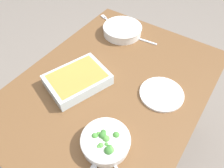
% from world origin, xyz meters
% --- Properties ---
extents(ground_plane, '(6.00, 6.00, 0.00)m').
position_xyz_m(ground_plane, '(0.00, 0.00, 0.00)').
color(ground_plane, slate).
extents(dining_table, '(1.20, 0.90, 0.74)m').
position_xyz_m(dining_table, '(0.00, 0.00, 0.65)').
color(dining_table, brown).
rests_on(dining_table, ground_plane).
extents(stew_bowl, '(0.25, 0.25, 0.06)m').
position_xyz_m(stew_bowl, '(0.40, 0.19, 0.77)').
color(stew_bowl, silver).
rests_on(stew_bowl, dining_table).
extents(broccoli_bowl, '(0.21, 0.21, 0.07)m').
position_xyz_m(broccoli_bowl, '(-0.29, -0.17, 0.77)').
color(broccoli_bowl, silver).
rests_on(broccoli_bowl, dining_table).
extents(baking_dish, '(0.36, 0.31, 0.06)m').
position_xyz_m(baking_dish, '(-0.10, 0.15, 0.77)').
color(baking_dish, silver).
rests_on(baking_dish, dining_table).
extents(side_plate, '(0.22, 0.22, 0.01)m').
position_xyz_m(side_plate, '(0.08, -0.24, 0.75)').
color(side_plate, white).
rests_on(side_plate, dining_table).
extents(spoon_by_stew, '(0.04, 0.18, 0.01)m').
position_xyz_m(spoon_by_stew, '(0.41, 0.06, 0.74)').
color(spoon_by_stew, silver).
rests_on(spoon_by_stew, dining_table).
extents(spoon_spare, '(0.18, 0.05, 0.01)m').
position_xyz_m(spoon_spare, '(-0.36, -0.18, 0.74)').
color(spoon_spare, silver).
rests_on(spoon_spare, dining_table).
extents(fork_on_table, '(0.09, 0.17, 0.01)m').
position_xyz_m(fork_on_table, '(0.47, 0.36, 0.74)').
color(fork_on_table, silver).
rests_on(fork_on_table, dining_table).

